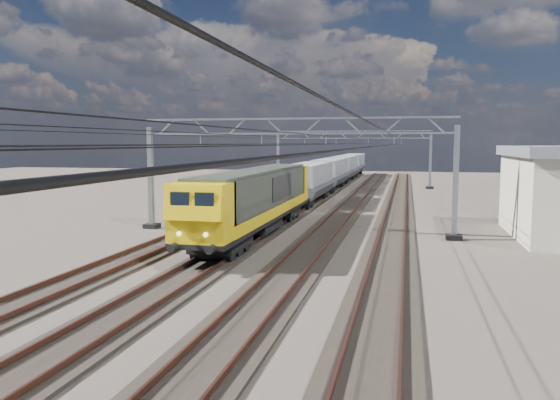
% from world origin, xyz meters
% --- Properties ---
extents(ground, '(160.00, 160.00, 0.00)m').
position_xyz_m(ground, '(0.00, 0.00, 0.00)').
color(ground, black).
rests_on(ground, ground).
extents(track_outer_west, '(2.60, 140.00, 0.30)m').
position_xyz_m(track_outer_west, '(-6.00, 0.00, 0.07)').
color(track_outer_west, black).
rests_on(track_outer_west, ground).
extents(track_loco, '(2.60, 140.00, 0.30)m').
position_xyz_m(track_loco, '(-2.00, 0.00, 0.07)').
color(track_loco, black).
rests_on(track_loco, ground).
extents(track_inner_east, '(2.60, 140.00, 0.30)m').
position_xyz_m(track_inner_east, '(2.00, 0.00, 0.07)').
color(track_inner_east, black).
rests_on(track_inner_east, ground).
extents(track_outer_east, '(2.60, 140.00, 0.30)m').
position_xyz_m(track_outer_east, '(6.00, 0.00, 0.07)').
color(track_outer_east, black).
rests_on(track_outer_east, ground).
extents(catenary_gantry_mid, '(19.90, 0.90, 7.11)m').
position_xyz_m(catenary_gantry_mid, '(0.00, 4.00, 3.91)').
color(catenary_gantry_mid, gray).
rests_on(catenary_gantry_mid, ground).
extents(catenary_gantry_far, '(19.90, 0.90, 7.11)m').
position_xyz_m(catenary_gantry_far, '(0.00, 40.00, 3.91)').
color(catenary_gantry_far, gray).
rests_on(catenary_gantry_far, ground).
extents(overhead_wires, '(12.03, 140.00, 0.53)m').
position_xyz_m(overhead_wires, '(0.00, 8.00, 5.75)').
color(overhead_wires, black).
rests_on(overhead_wires, ground).
extents(locomotive, '(2.76, 21.10, 3.62)m').
position_xyz_m(locomotive, '(-2.00, 2.86, 2.33)').
color(locomotive, black).
rests_on(locomotive, ground).
extents(hopper_wagon_lead, '(3.38, 13.00, 3.25)m').
position_xyz_m(hopper_wagon_lead, '(-2.00, 20.55, 2.23)').
color(hopper_wagon_lead, black).
rests_on(hopper_wagon_lead, ground).
extents(hopper_wagon_mid, '(3.38, 13.00, 3.25)m').
position_xyz_m(hopper_wagon_mid, '(-2.00, 34.75, 2.23)').
color(hopper_wagon_mid, black).
rests_on(hopper_wagon_mid, ground).
extents(hopper_wagon_third, '(3.38, 13.00, 3.25)m').
position_xyz_m(hopper_wagon_third, '(-2.00, 48.95, 2.23)').
color(hopper_wagon_third, black).
rests_on(hopper_wagon_third, ground).
extents(hopper_wagon_fourth, '(3.38, 13.00, 3.25)m').
position_xyz_m(hopper_wagon_fourth, '(-2.00, 63.15, 2.23)').
color(hopper_wagon_fourth, black).
rests_on(hopper_wagon_fourth, ground).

